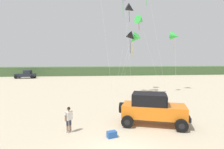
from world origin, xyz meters
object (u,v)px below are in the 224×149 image
at_px(cooler_box, 112,134).
at_px(kite_black_sled, 140,20).
at_px(distant_pickup, 26,74).
at_px(kite_red_delta, 130,9).
at_px(kite_purple_stunt, 175,36).
at_px(kite_orange_streamer, 134,39).
at_px(person_watching, 69,118).
at_px(jeep, 153,108).
at_px(kite_yellow_diamond, 131,37).

relative_size(cooler_box, kite_black_sled, 0.06).
xyz_separation_m(distant_pickup, kite_red_delta, (21.45, -20.58, 10.79)).
xyz_separation_m(kite_purple_stunt, kite_orange_streamer, (-6.24, -0.85, -0.58)).
bearing_deg(cooler_box, person_watching, 140.03).
distance_m(cooler_box, kite_orange_streamer, 16.82).
xyz_separation_m(person_watching, kite_orange_streamer, (7.23, 13.38, 6.51)).
bearing_deg(kite_black_sled, person_watching, -124.09).
distance_m(jeep, kite_red_delta, 17.31).
distance_m(jeep, kite_purple_stunt, 16.90).
distance_m(distant_pickup, kite_black_sled, 33.67).
relative_size(person_watching, cooler_box, 2.98).
relative_size(person_watching, kite_black_sled, 0.16).
bearing_deg(cooler_box, kite_black_sled, 50.53).
bearing_deg(person_watching, kite_black_sled, 55.91).
distance_m(person_watching, cooler_box, 2.96).
relative_size(kite_black_sled, kite_red_delta, 0.81).
distance_m(kite_red_delta, kite_purple_stunt, 7.52).
distance_m(person_watching, kite_orange_streamer, 16.55).
relative_size(kite_black_sled, kite_yellow_diamond, 1.22).
bearing_deg(kite_purple_stunt, kite_yellow_diamond, -162.69).
bearing_deg(kite_black_sled, kite_orange_streamer, 96.31).
bearing_deg(kite_yellow_diamond, distant_pickup, 132.60).
bearing_deg(distant_pickup, jeep, -59.33).
bearing_deg(kite_red_delta, jeep, -94.72).
xyz_separation_m(kite_yellow_diamond, kite_purple_stunt, (6.86, 2.14, 0.46)).
bearing_deg(jeep, distant_pickup, 120.67).
xyz_separation_m(jeep, kite_black_sled, (1.69, 10.25, 8.24)).
height_order(distant_pickup, kite_yellow_diamond, kite_yellow_diamond).
bearing_deg(kite_orange_streamer, person_watching, -118.38).
bearing_deg(kite_red_delta, kite_yellow_diamond, -97.62).
height_order(jeep, kite_orange_streamer, kite_orange_streamer).
relative_size(person_watching, kite_orange_streamer, 0.20).
relative_size(jeep, distant_pickup, 1.08).
bearing_deg(kite_yellow_diamond, kite_orange_streamer, 64.30).
bearing_deg(kite_black_sled, kite_red_delta, 99.15).
bearing_deg(jeep, kite_orange_streamer, 83.52).
relative_size(distant_pickup, kite_red_delta, 0.37).
distance_m(jeep, distant_pickup, 39.84).
xyz_separation_m(jeep, cooler_box, (-3.15, -1.89, -1.01)).
bearing_deg(kite_purple_stunt, kite_red_delta, 177.72).
height_order(jeep, kite_red_delta, kite_red_delta).
xyz_separation_m(cooler_box, kite_yellow_diamond, (3.96, 13.18, 7.37)).
height_order(jeep, kite_black_sled, kite_black_sled).
xyz_separation_m(kite_red_delta, kite_orange_streamer, (0.30, -1.11, -4.28)).
bearing_deg(kite_red_delta, distant_pickup, 136.19).
height_order(kite_black_sled, kite_yellow_diamond, kite_black_sled).
xyz_separation_m(person_watching, distant_pickup, (-14.52, 35.08, 0.00)).
relative_size(kite_purple_stunt, kite_orange_streamer, 1.05).
height_order(distant_pickup, kite_black_sled, kite_black_sled).
relative_size(cooler_box, distant_pickup, 0.12).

